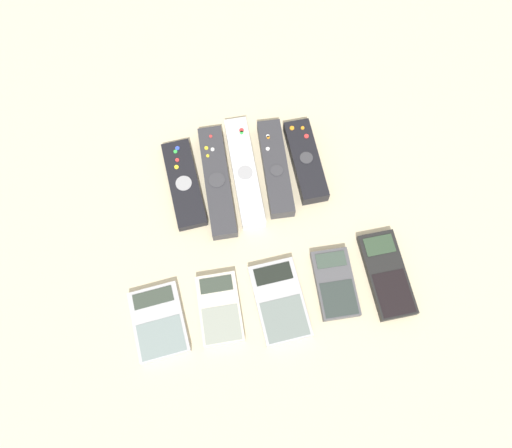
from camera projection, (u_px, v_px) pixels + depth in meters
The scene contains 11 objects.
ground_plane at pixel (260, 245), 0.85m from camera, with size 3.00×3.00×0.00m, color beige.
remote_0 at pixel (184, 184), 0.89m from camera, with size 0.06×0.17×0.02m.
remote_1 at pixel (217, 181), 0.88m from camera, with size 0.05×0.21×0.02m.
remote_2 at pixel (246, 171), 0.89m from camera, with size 0.05×0.21×0.02m.
remote_3 at pixel (275, 168), 0.89m from camera, with size 0.05×0.19×0.03m.
remote_4 at pixel (306, 161), 0.90m from camera, with size 0.05×0.16×0.03m.
calculator_0 at pixel (159, 322), 0.80m from camera, with size 0.09×0.12×0.02m.
calculator_1 at pixel (220, 309), 0.81m from camera, with size 0.07×0.12×0.02m.
calculator_2 at pixel (280, 301), 0.81m from camera, with size 0.08×0.13×0.02m.
calculator_3 at pixel (335, 284), 0.82m from camera, with size 0.07×0.12×0.02m.
calculator_4 at pixel (387, 274), 0.83m from camera, with size 0.06×0.15×0.02m.
Camera 1 is at (-0.06, -0.26, 0.81)m, focal length 35.00 mm.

